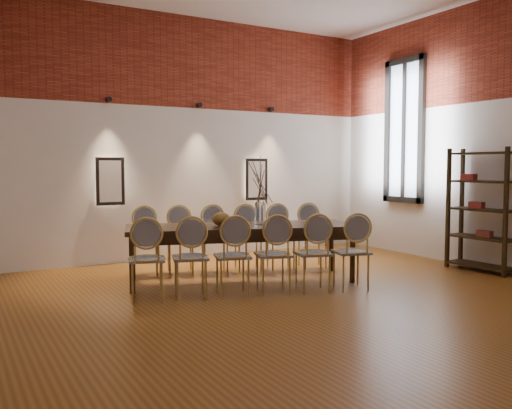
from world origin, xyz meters
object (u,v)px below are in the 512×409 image
chair_near_b (190,257)px  chair_near_e (313,253)px  dining_table (241,253)px  chair_far_d (248,238)px  chair_far_b (180,240)px  chair_far_c (215,239)px  chair_near_c (232,256)px  chair_near_d (273,254)px  chair_far_e (281,237)px  book (232,223)px  bowl (221,219)px  chair_far_f (312,236)px  chair_near_a (147,259)px  shelving_rack (482,210)px  vase (260,214)px  chair_near_f (351,252)px  chair_far_a (145,241)px

chair_near_b → chair_near_e: 1.50m
dining_table → chair_far_d: (0.46, 0.65, 0.09)m
chair_far_b → chair_far_c: same height
chair_near_c → chair_near_d: 0.50m
chair_far_e → chair_near_d: bearing=71.9°
book → bowl: bearing=-147.4°
chair_far_e → bowl: bearing=38.5°
chair_far_f → book: 1.51m
chair_far_e → chair_near_b: bearing=45.5°
chair_near_a → shelving_rack: shelving_rack is taller
chair_near_b → chair_far_b: (0.45, 1.45, 0.00)m
chair_far_b → chair_far_f: 2.00m
dining_table → chair_far_f: 1.46m
chair_far_c → chair_far_f: size_ratio=1.00×
chair_far_d → chair_far_c: bearing=-0.0°
vase → dining_table: bearing=162.7°
chair_near_d → bowl: chair_near_d is taller
chair_near_a → chair_near_f: bearing=0.0°
chair_near_b → chair_near_d: 1.00m
chair_near_f → chair_far_b: same height
chair_near_e → vase: 1.00m
chair_far_e → book: 1.09m
chair_near_b → chair_near_e: same height
chair_near_c → chair_far_d: size_ratio=1.00×
chair_far_f → shelving_rack: (1.97, -1.48, 0.43)m
chair_near_a → shelving_rack: (4.81, -0.77, 0.43)m
chair_near_a → chair_far_d: bearing=45.5°
chair_far_b → chair_near_f: bearing=142.7°
chair_far_b → vase: bearing=143.0°
chair_far_d → shelving_rack: size_ratio=0.52×
chair_far_a → chair_far_b: same height
shelving_rack → dining_table: bearing=158.7°
dining_table → vase: 0.59m
chair_far_f → chair_near_d: bearing=56.8°
dining_table → chair_far_e: (0.94, 0.50, 0.09)m
chair_near_c → book: 0.97m
dining_table → chair_far_a: 1.46m
chair_far_a → shelving_rack: 4.90m
chair_far_d → chair_far_e: 0.50m
chair_far_c → chair_far_f: same height
chair_near_c → chair_far_f: same height
vase → book: bearing=140.1°
chair_far_d → chair_near_b: bearing=56.8°
chair_far_d → vase: size_ratio=3.13×
chair_near_f → vase: size_ratio=3.13×
chair_near_a → chair_near_b: size_ratio=1.00×
chair_far_e → vase: 1.00m
chair_near_f → chair_far_a: bearing=148.6°
dining_table → chair_near_b: chair_near_b is taller
chair_near_a → chair_far_f: 2.92m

